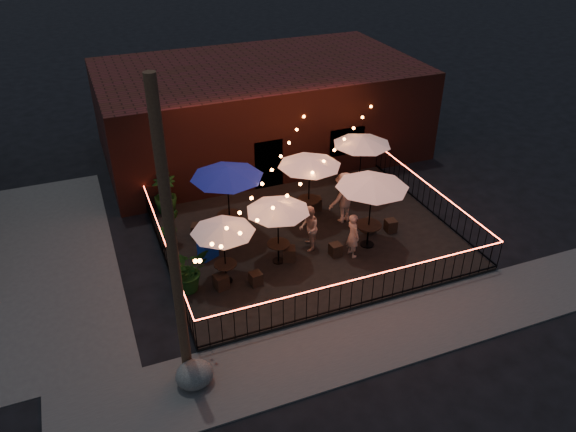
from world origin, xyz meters
name	(u,v)px	position (x,y,z in m)	size (l,w,h in m)	color
ground	(332,271)	(0.00, 0.00, 0.00)	(110.00, 110.00, 0.00)	black
patio	(308,238)	(0.00, 2.00, 0.07)	(10.00, 8.00, 0.15)	black
sidewalk	(382,335)	(0.00, -3.25, 0.03)	(18.00, 2.50, 0.05)	#3F3D3A
brick_building	(259,109)	(1.00, 9.99, 2.00)	(14.00, 8.00, 4.00)	#3A1710
utility_pole	(172,247)	(-5.40, -2.60, 4.00)	(0.26, 0.26, 8.00)	#3C2418
fence_front	(362,291)	(0.00, -2.00, 0.66)	(10.00, 0.04, 1.04)	black
fence_left	(166,255)	(-5.00, 2.00, 0.66)	(0.04, 8.00, 1.04)	black
fence_right	(429,198)	(5.00, 2.00, 0.66)	(0.04, 8.00, 1.04)	black
festoon_lights	(284,187)	(-1.01, 1.70, 2.52)	(10.02, 8.72, 1.32)	orange
cafe_table_0	(223,228)	(-3.42, 0.60, 2.14)	(2.38, 2.38, 2.18)	black
cafe_table_1	(227,173)	(-2.54, 3.08, 2.65)	(2.76, 2.76, 2.74)	black
cafe_table_2	(278,207)	(-1.51, 1.00, 2.23)	(2.32, 2.32, 2.28)	black
cafe_table_3	(310,162)	(0.53, 3.19, 2.46)	(2.72, 2.72, 2.53)	black
cafe_table_4	(372,183)	(1.70, 0.76, 2.59)	(3.16, 3.16, 2.67)	black
cafe_table_5	(362,141)	(3.15, 4.17, 2.43)	(2.28, 2.28, 2.50)	black
bistro_chair_0	(221,282)	(-3.66, 0.34, 0.38)	(0.40, 0.40, 0.47)	black
bistro_chair_1	(256,279)	(-2.60, 0.12, 0.36)	(0.36, 0.36, 0.42)	black
bistro_chair_2	(198,230)	(-3.63, 3.48, 0.39)	(0.40, 0.40, 0.47)	black
bistro_chair_3	(231,223)	(-2.36, 3.56, 0.35)	(0.34, 0.34, 0.41)	black
bistro_chair_4	(289,254)	(-1.15, 0.93, 0.39)	(0.41, 0.41, 0.48)	black
bistro_chair_5	(335,250)	(0.41, 0.62, 0.37)	(0.36, 0.36, 0.43)	black
bistro_chair_6	(265,207)	(-0.83, 4.18, 0.35)	(0.34, 0.34, 0.40)	black
bistro_chair_7	(316,203)	(1.03, 3.65, 0.40)	(0.42, 0.42, 0.50)	black
bistro_chair_8	(369,226)	(2.15, 1.50, 0.39)	(0.40, 0.40, 0.48)	black
bistro_chair_9	(391,226)	(2.91, 1.24, 0.37)	(0.38, 0.38, 0.44)	black
bistro_chair_10	(350,188)	(2.80, 4.24, 0.40)	(0.43, 0.43, 0.50)	black
bistro_chair_11	(373,185)	(3.83, 4.18, 0.39)	(0.41, 0.41, 0.49)	black
patron_a	(353,235)	(0.92, 0.42, 0.95)	(0.58, 0.38, 1.59)	tan
patron_b	(309,228)	(-0.29, 1.31, 0.97)	(0.79, 0.62, 1.63)	tan
patron_c	(344,198)	(1.64, 2.51, 1.13)	(1.26, 0.72, 1.95)	tan
potted_shrub_a	(187,270)	(-4.60, 0.68, 0.87)	(1.30, 1.13, 1.44)	#204114
potted_shrub_b	(170,227)	(-4.60, 3.33, 0.84)	(0.76, 0.61, 1.38)	#0A360B
potted_shrub_c	(165,194)	(-4.32, 5.58, 0.93)	(0.87, 0.87, 1.55)	#113510
cooler	(208,247)	(-3.61, 2.09, 0.57)	(0.76, 0.67, 0.83)	#0B2F9F
boulder	(194,375)	(-5.32, -3.05, 0.36)	(0.93, 0.79, 0.73)	#444540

